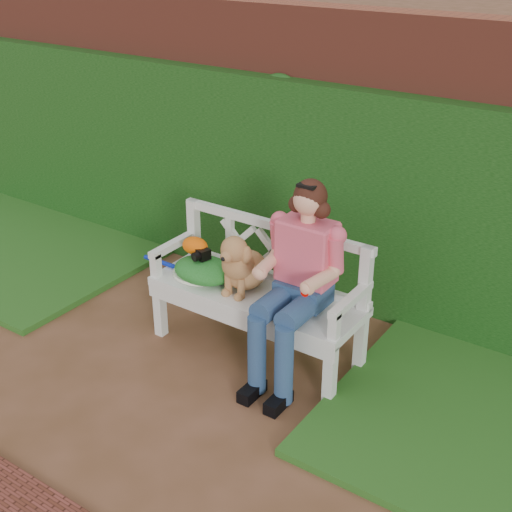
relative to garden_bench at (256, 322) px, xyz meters
The scene contains 11 objects.
ground 0.86m from the garden_bench, 120.09° to the right, with size 60.00×60.00×0.00m, color #54341D.
brick_wall 1.52m from the garden_bench, 109.25° to the left, with size 10.00×0.30×2.20m, color brown.
ivy_hedge 1.21m from the garden_bench, 113.21° to the left, with size 10.00×0.18×1.70m, color #2A5B20.
grass_left 2.83m from the garden_bench, behind, with size 2.60×2.00×0.05m, color #1B4C17.
garden_bench is the anchor object (origin of this frame).
seated_woman 0.55m from the garden_bench, ahead, with size 0.55×0.73×1.30m, color #D85077, non-canonical shape.
dog 0.47m from the garden_bench, 168.14° to the right, with size 0.29×0.40×0.44m, color #965B32, non-canonical shape.
tennis_racket 0.57m from the garden_bench, behind, with size 0.71×0.30×0.03m, color white, non-canonical shape.
green_bag 0.51m from the garden_bench, behind, with size 0.45×0.35×0.15m, color #137724, non-canonical shape.
camera_item 0.61m from the garden_bench, behind, with size 0.11×0.08×0.07m, color black.
baseball_glove 0.68m from the garden_bench, behind, with size 0.20×0.14×0.12m, color #EB5906.
Camera 1 is at (2.70, -2.63, 2.75)m, focal length 48.00 mm.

